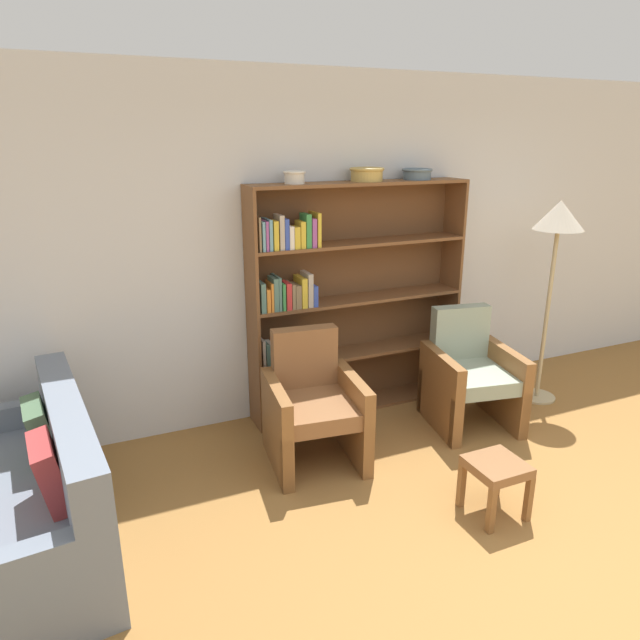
% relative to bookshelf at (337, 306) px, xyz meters
% --- Properties ---
extents(ground_plane, '(24.00, 24.00, 0.00)m').
position_rel_bookshelf_xyz_m(ground_plane, '(0.27, -2.49, -0.93)').
color(ground_plane, olive).
extents(wall_back, '(12.00, 0.06, 2.75)m').
position_rel_bookshelf_xyz_m(wall_back, '(0.27, 0.17, 0.45)').
color(wall_back, silver).
rests_on(wall_back, ground).
extents(bookshelf, '(1.85, 0.30, 1.91)m').
position_rel_bookshelf_xyz_m(bookshelf, '(0.00, 0.00, 0.00)').
color(bookshelf, brown).
rests_on(bookshelf, ground).
extents(bowl_stoneware, '(0.17, 0.17, 0.09)m').
position_rel_bookshelf_xyz_m(bowl_stoneware, '(-0.37, -0.02, 1.04)').
color(bowl_stoneware, silver).
rests_on(bowl_stoneware, bookshelf).
extents(bowl_olive, '(0.27, 0.27, 0.11)m').
position_rel_bookshelf_xyz_m(bowl_olive, '(0.24, -0.02, 1.05)').
color(bowl_olive, tan).
rests_on(bowl_olive, bookshelf).
extents(bowl_cream, '(0.25, 0.25, 0.09)m').
position_rel_bookshelf_xyz_m(bowl_cream, '(0.70, -0.02, 1.04)').
color(bowl_cream, slate).
rests_on(bowl_cream, bookshelf).
extents(couch, '(1.08, 1.77, 0.86)m').
position_rel_bookshelf_xyz_m(couch, '(-2.38, -0.92, -0.63)').
color(couch, slate).
rests_on(couch, ground).
extents(armchair_leather, '(0.72, 0.75, 0.93)m').
position_rel_bookshelf_xyz_m(armchair_leather, '(-0.50, -0.65, -0.52)').
color(armchair_leather, brown).
rests_on(armchair_leather, ground).
extents(armchair_cushioned, '(0.75, 0.78, 0.93)m').
position_rel_bookshelf_xyz_m(armchair_cushioned, '(0.88, -0.65, -0.52)').
color(armchair_cushioned, brown).
rests_on(armchair_cushioned, ground).
extents(floor_lamp, '(0.41, 0.41, 1.76)m').
position_rel_bookshelf_xyz_m(floor_lamp, '(1.75, -0.54, 0.60)').
color(floor_lamp, tan).
rests_on(floor_lamp, ground).
extents(footstool, '(0.32, 0.32, 0.36)m').
position_rel_bookshelf_xyz_m(footstool, '(0.28, -1.70, -0.64)').
color(footstool, brown).
rests_on(footstool, ground).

